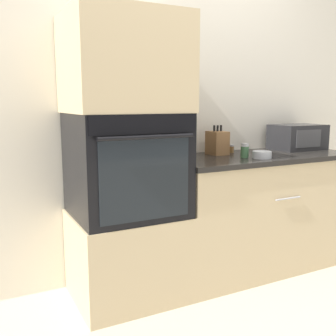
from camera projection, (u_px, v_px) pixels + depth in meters
ground_plane at (196, 303)px, 2.50m from camera, size 12.00×12.00×0.00m
wall_back at (153, 104)px, 2.84m from camera, size 8.00×0.05×2.50m
oven_cabinet_base at (128, 255)px, 2.56m from camera, size 0.69×0.60×0.56m
wall_oven at (126, 164)px, 2.45m from camera, size 0.67×0.64×0.64m
oven_cabinet_upper at (124, 64)px, 2.36m from camera, size 0.69×0.60×0.58m
counter_unit at (257, 211)px, 3.01m from camera, size 1.47×0.63×0.88m
microwave at (298, 137)px, 3.23m from camera, size 0.42×0.29×0.20m
knife_block at (217, 143)px, 2.92m from camera, size 0.12×0.15×0.22m
bowl at (262, 155)px, 2.74m from camera, size 0.13×0.13×0.05m
condiment_jar_near at (245, 151)px, 2.76m from camera, size 0.06×0.06×0.10m
condiment_jar_mid at (232, 149)px, 3.03m from camera, size 0.04×0.04×0.06m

